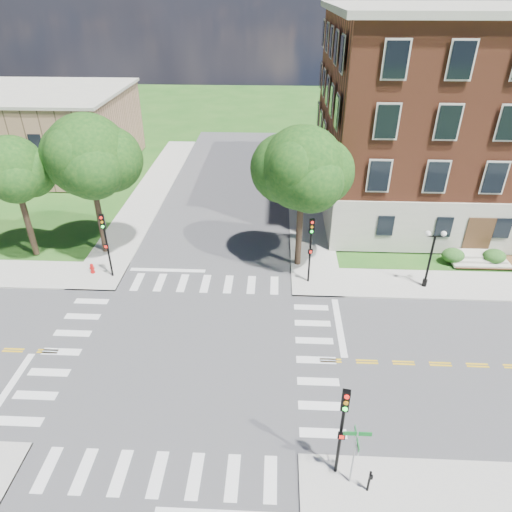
{
  "coord_description": "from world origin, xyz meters",
  "views": [
    {
      "loc": [
        4.73,
        -18.88,
        17.93
      ],
      "look_at": [
        3.59,
        5.78,
        3.2
      ],
      "focal_mm": 32.0,
      "sensor_mm": 36.0,
      "label": 1
    }
  ],
  "objects_px": {
    "traffic_signal_ne": "(311,243)",
    "twin_lamp_west": "(431,256)",
    "fire_hydrant": "(92,269)",
    "traffic_signal_se": "(342,423)",
    "traffic_signal_nw": "(106,238)",
    "push_button_post": "(369,480)",
    "street_sign_pole": "(355,447)"
  },
  "relations": [
    {
      "from": "traffic_signal_se",
      "to": "push_button_post",
      "type": "xyz_separation_m",
      "value": [
        1.21,
        -0.82,
        -2.39
      ]
    },
    {
      "from": "traffic_signal_nw",
      "to": "fire_hydrant",
      "type": "xyz_separation_m",
      "value": [
        -1.54,
        0.33,
        -2.72
      ]
    },
    {
      "from": "traffic_signal_ne",
      "to": "traffic_signal_nw",
      "type": "relative_size",
      "value": 1.0
    },
    {
      "from": "traffic_signal_ne",
      "to": "fire_hydrant",
      "type": "relative_size",
      "value": 6.4
    },
    {
      "from": "fire_hydrant",
      "to": "traffic_signal_nw",
      "type": "bearing_deg",
      "value": -11.95
    },
    {
      "from": "traffic_signal_ne",
      "to": "street_sign_pole",
      "type": "relative_size",
      "value": 1.55
    },
    {
      "from": "street_sign_pole",
      "to": "push_button_post",
      "type": "xyz_separation_m",
      "value": [
        0.67,
        -0.38,
        -1.51
      ]
    },
    {
      "from": "traffic_signal_ne",
      "to": "twin_lamp_west",
      "type": "relative_size",
      "value": 1.13
    },
    {
      "from": "traffic_signal_se",
      "to": "traffic_signal_nw",
      "type": "height_order",
      "value": "same"
    },
    {
      "from": "traffic_signal_nw",
      "to": "twin_lamp_west",
      "type": "height_order",
      "value": "traffic_signal_nw"
    },
    {
      "from": "traffic_signal_nw",
      "to": "push_button_post",
      "type": "relative_size",
      "value": 4.0
    },
    {
      "from": "push_button_post",
      "to": "twin_lamp_west",
      "type": "bearing_deg",
      "value": 67.28
    },
    {
      "from": "traffic_signal_se",
      "to": "street_sign_pole",
      "type": "xyz_separation_m",
      "value": [
        0.54,
        -0.44,
        -0.88
      ]
    },
    {
      "from": "traffic_signal_se",
      "to": "fire_hydrant",
      "type": "bearing_deg",
      "value": 136.82
    },
    {
      "from": "traffic_signal_se",
      "to": "fire_hydrant",
      "type": "distance_m",
      "value": 21.86
    },
    {
      "from": "street_sign_pole",
      "to": "fire_hydrant",
      "type": "distance_m",
      "value": 22.46
    },
    {
      "from": "traffic_signal_ne",
      "to": "fire_hydrant",
      "type": "distance_m",
      "value": 15.64
    },
    {
      "from": "traffic_signal_se",
      "to": "traffic_signal_nw",
      "type": "distance_m",
      "value": 20.35
    },
    {
      "from": "traffic_signal_ne",
      "to": "fire_hydrant",
      "type": "height_order",
      "value": "traffic_signal_ne"
    },
    {
      "from": "fire_hydrant",
      "to": "traffic_signal_ne",
      "type": "bearing_deg",
      "value": -1.44
    },
    {
      "from": "twin_lamp_west",
      "to": "fire_hydrant",
      "type": "bearing_deg",
      "value": 178.61
    },
    {
      "from": "traffic_signal_ne",
      "to": "street_sign_pole",
      "type": "xyz_separation_m",
      "value": [
        0.96,
        -14.89,
        -0.88
      ]
    },
    {
      "from": "traffic_signal_nw",
      "to": "twin_lamp_west",
      "type": "relative_size",
      "value": 1.13
    },
    {
      "from": "traffic_signal_ne",
      "to": "push_button_post",
      "type": "distance_m",
      "value": 15.54
    },
    {
      "from": "traffic_signal_nw",
      "to": "street_sign_pole",
      "type": "relative_size",
      "value": 1.55
    },
    {
      "from": "traffic_signal_se",
      "to": "traffic_signal_ne",
      "type": "distance_m",
      "value": 14.46
    },
    {
      "from": "fire_hydrant",
      "to": "traffic_signal_se",
      "type": "bearing_deg",
      "value": -43.18
    },
    {
      "from": "push_button_post",
      "to": "traffic_signal_nw",
      "type": "bearing_deg",
      "value": 135.28
    },
    {
      "from": "street_sign_pole",
      "to": "fire_hydrant",
      "type": "relative_size",
      "value": 4.13
    },
    {
      "from": "traffic_signal_se",
      "to": "push_button_post",
      "type": "bearing_deg",
      "value": -33.92
    },
    {
      "from": "traffic_signal_nw",
      "to": "fire_hydrant",
      "type": "bearing_deg",
      "value": 168.05
    },
    {
      "from": "twin_lamp_west",
      "to": "street_sign_pole",
      "type": "height_order",
      "value": "twin_lamp_west"
    }
  ]
}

